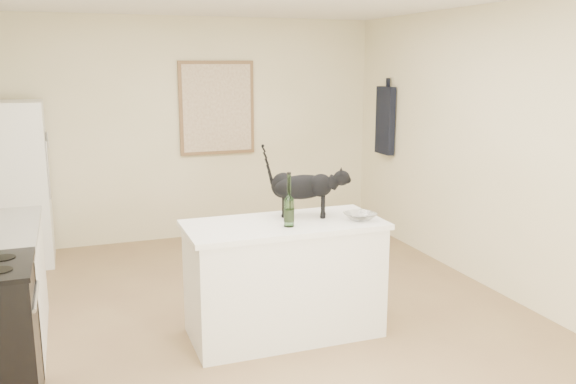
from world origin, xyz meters
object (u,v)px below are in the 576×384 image
Objects in this scene: black_cat at (303,190)px; wine_bottle at (289,203)px; fridge at (13,184)px; glass_bowl at (360,216)px.

black_cat is 1.70× the size of wine_bottle.
glass_bowl is (2.62, -2.69, 0.08)m from fridge.
fridge is 3.75m from glass_bowl.
fridge is 3.37m from wine_bottle.
wine_bottle is at bearing 178.58° from glass_bowl.
fridge is 2.82× the size of black_cat.
fridge reaches higher than glass_bowl.
glass_bowl is at bearing -45.75° from fridge.
black_cat is at bearing -47.28° from fridge.
black_cat is 0.32m from wine_bottle.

